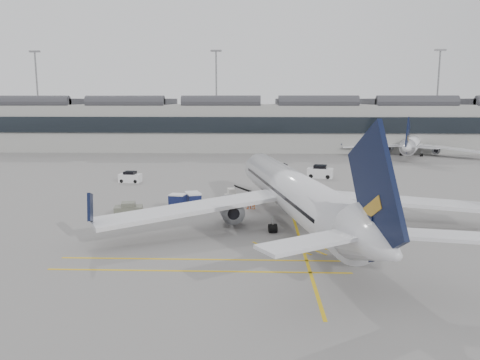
{
  "coord_description": "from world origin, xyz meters",
  "views": [
    {
      "loc": [
        6.12,
        -44.33,
        12.15
      ],
      "look_at": [
        4.44,
        2.98,
        4.0
      ],
      "focal_mm": 35.0,
      "sensor_mm": 36.0,
      "label": 1
    }
  ],
  "objects_px": {
    "belt_loader": "(239,195)",
    "ramp_agent_a": "(254,202)",
    "airliner_main": "(295,193)",
    "baggage_cart_a": "(194,200)",
    "pushback_tug": "(129,211)",
    "ramp_agent_b": "(248,202)"
  },
  "relations": [
    {
      "from": "belt_loader",
      "to": "ramp_agent_b",
      "type": "xyz_separation_m",
      "value": [
        1.19,
        -4.95,
        0.31
      ]
    },
    {
      "from": "belt_loader",
      "to": "airliner_main",
      "type": "bearing_deg",
      "value": -78.93
    },
    {
      "from": "ramp_agent_b",
      "to": "baggage_cart_a",
      "type": "bearing_deg",
      "value": -32.55
    },
    {
      "from": "belt_loader",
      "to": "ramp_agent_a",
      "type": "distance_m",
      "value": 5.34
    },
    {
      "from": "airliner_main",
      "to": "belt_loader",
      "type": "bearing_deg",
      "value": 104.41
    },
    {
      "from": "belt_loader",
      "to": "ramp_agent_b",
      "type": "relative_size",
      "value": 2.73
    },
    {
      "from": "belt_loader",
      "to": "pushback_tug",
      "type": "bearing_deg",
      "value": -155.26
    },
    {
      "from": "ramp_agent_a",
      "to": "pushback_tug",
      "type": "relative_size",
      "value": 0.53
    },
    {
      "from": "ramp_agent_a",
      "to": "pushback_tug",
      "type": "bearing_deg",
      "value": 143.22
    },
    {
      "from": "airliner_main",
      "to": "ramp_agent_a",
      "type": "distance_m",
      "value": 8.49
    },
    {
      "from": "baggage_cart_a",
      "to": "pushback_tug",
      "type": "relative_size",
      "value": 0.64
    },
    {
      "from": "belt_loader",
      "to": "baggage_cart_a",
      "type": "distance_m",
      "value": 6.82
    },
    {
      "from": "airliner_main",
      "to": "ramp_agent_b",
      "type": "relative_size",
      "value": 24.71
    },
    {
      "from": "belt_loader",
      "to": "ramp_agent_b",
      "type": "height_order",
      "value": "belt_loader"
    },
    {
      "from": "ramp_agent_a",
      "to": "belt_loader",
      "type": "bearing_deg",
      "value": 55.69
    },
    {
      "from": "belt_loader",
      "to": "pushback_tug",
      "type": "relative_size",
      "value": 1.44
    },
    {
      "from": "airliner_main",
      "to": "pushback_tug",
      "type": "relative_size",
      "value": 13.07
    },
    {
      "from": "baggage_cart_a",
      "to": "ramp_agent_a",
      "type": "relative_size",
      "value": 1.2
    },
    {
      "from": "airliner_main",
      "to": "belt_loader",
      "type": "xyz_separation_m",
      "value": [
        -5.86,
        12.08,
        -2.73
      ]
    },
    {
      "from": "airliner_main",
      "to": "ramp_agent_a",
      "type": "height_order",
      "value": "airliner_main"
    },
    {
      "from": "baggage_cart_a",
      "to": "airliner_main",
      "type": "bearing_deg",
      "value": -56.1
    },
    {
      "from": "ramp_agent_a",
      "to": "airliner_main",
      "type": "bearing_deg",
      "value": -115.48
    }
  ]
}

